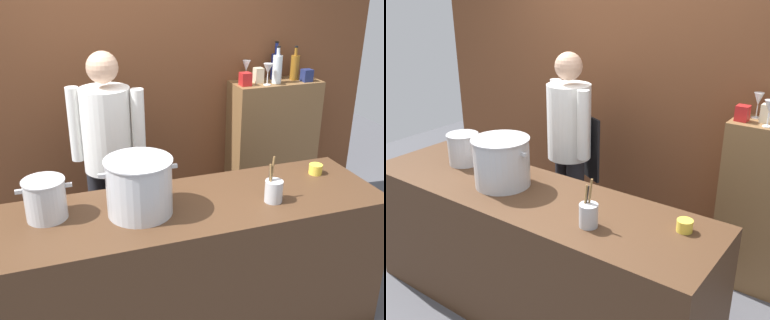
% 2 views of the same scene
% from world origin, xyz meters
% --- Properties ---
extents(ground_plane, '(8.00, 8.00, 0.00)m').
position_xyz_m(ground_plane, '(0.00, 0.00, 0.00)').
color(ground_plane, '#4C4C51').
extents(brick_back_panel, '(4.40, 0.10, 3.00)m').
position_xyz_m(brick_back_panel, '(0.00, 1.40, 1.50)').
color(brick_back_panel, brown).
rests_on(brick_back_panel, ground_plane).
extents(prep_counter, '(2.45, 0.70, 0.90)m').
position_xyz_m(prep_counter, '(0.00, 0.00, 0.45)').
color(prep_counter, '#472D1C').
rests_on(prep_counter, ground_plane).
extents(chef, '(0.49, 0.41, 1.66)m').
position_xyz_m(chef, '(-0.26, 0.78, 0.96)').
color(chef, black).
rests_on(chef, ground_plane).
extents(stockpot_large, '(0.43, 0.37, 0.32)m').
position_xyz_m(stockpot_large, '(-0.22, 0.00, 1.06)').
color(stockpot_large, '#B7BABF').
rests_on(stockpot_large, prep_counter).
extents(stockpot_small, '(0.29, 0.23, 0.23)m').
position_xyz_m(stockpot_small, '(-0.71, 0.10, 1.01)').
color(stockpot_small, '#B7BABF').
rests_on(stockpot_small, prep_counter).
extents(utensil_crock, '(0.10, 0.10, 0.27)m').
position_xyz_m(utensil_crock, '(0.54, -0.12, 0.97)').
color(utensil_crock, '#B7BABF').
rests_on(utensil_crock, prep_counter).
extents(butter_jar, '(0.09, 0.09, 0.07)m').
position_xyz_m(butter_jar, '(0.98, 0.13, 0.93)').
color(butter_jar, yellow).
rests_on(butter_jar, prep_counter).
extents(wine_glass_wide, '(0.07, 0.07, 0.18)m').
position_xyz_m(wine_glass_wide, '(0.99, 1.26, 1.38)').
color(wine_glass_wide, silver).
rests_on(wine_glass_wide, bar_cabinet).
extents(wine_glass_tall, '(0.08, 0.08, 0.18)m').
position_xyz_m(wine_glass_tall, '(1.10, 1.10, 1.38)').
color(wine_glass_tall, silver).
rests_on(wine_glass_tall, bar_cabinet).
extents(spice_tin_cream, '(0.07, 0.07, 0.12)m').
position_xyz_m(spice_tin_cream, '(1.07, 1.20, 1.32)').
color(spice_tin_cream, beige).
rests_on(spice_tin_cream, bar_cabinet).
extents(spice_tin_red, '(0.08, 0.08, 0.11)m').
position_xyz_m(spice_tin_red, '(0.93, 1.14, 1.31)').
color(spice_tin_red, red).
rests_on(spice_tin_red, bar_cabinet).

